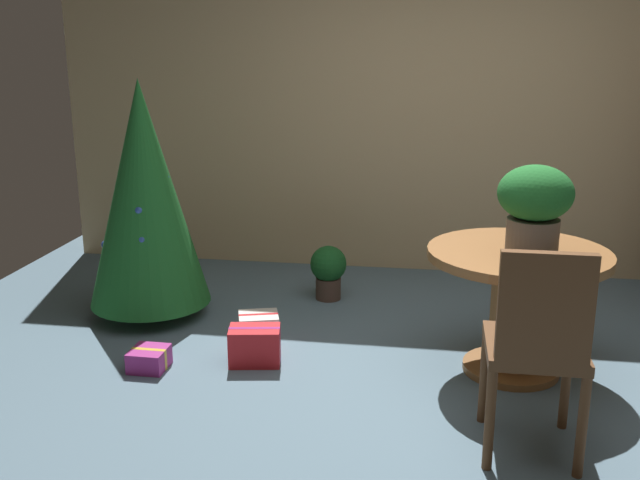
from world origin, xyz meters
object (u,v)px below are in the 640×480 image
holiday_tree (144,194)px  gift_box_purple (149,359)px  flower_vase (534,204)px  gift_box_red (254,346)px  potted_plant (328,269)px  gift_box_cream (258,325)px  round_dining_table (516,292)px  wooden_chair_near (537,342)px

holiday_tree → gift_box_purple: (0.30, -0.80, -0.78)m
flower_vase → gift_box_red: flower_vase is taller
gift_box_red → potted_plant: potted_plant is taller
gift_box_cream → potted_plant: bearing=66.2°
gift_box_cream → holiday_tree: bearing=163.4°
flower_vase → gift_box_cream: 1.85m
round_dining_table → potted_plant: size_ratio=2.51×
wooden_chair_near → round_dining_table: bearing=90.0°
holiday_tree → wooden_chair_near: bearing=-31.0°
flower_vase → potted_plant: (-1.24, 1.09, -0.76)m
wooden_chair_near → gift_box_purple: bearing=163.6°
gift_box_cream → gift_box_red: size_ratio=0.92×
potted_plant → gift_box_cream: bearing=-113.8°
gift_box_purple → potted_plant: (0.83, 1.31, 0.16)m
flower_vase → potted_plant: 1.82m
round_dining_table → potted_plant: bearing=139.5°
round_dining_table → holiday_tree: size_ratio=0.62×
gift_box_red → wooden_chair_near: bearing=-27.8°
holiday_tree → potted_plant: bearing=24.4°
flower_vase → gift_box_purple: (-2.07, -0.22, -0.92)m
holiday_tree → gift_box_purple: bearing=-69.5°
wooden_chair_near → flower_vase: bearing=86.3°
holiday_tree → gift_box_cream: holiday_tree is taller
flower_vase → gift_box_red: bearing=-178.0°
holiday_tree → potted_plant: holiday_tree is taller
gift_box_purple → gift_box_red: bearing=16.4°
round_dining_table → flower_vase: size_ratio=2.06×
gift_box_cream → gift_box_purple: bearing=-131.7°
gift_box_red → gift_box_cream: bearing=100.6°
potted_plant → gift_box_purple: bearing=-122.4°
gift_box_purple → gift_box_cream: bearing=48.3°
round_dining_table → flower_vase: bearing=-53.6°
round_dining_table → wooden_chair_near: (-0.00, -0.89, 0.09)m
gift_box_red → holiday_tree: bearing=144.2°
wooden_chair_near → gift_box_purple: 2.16m
flower_vase → potted_plant: bearing=138.8°
gift_box_red → gift_box_purple: gift_box_red is taller
wooden_chair_near → potted_plant: 2.27m
round_dining_table → flower_vase: (0.05, -0.07, 0.51)m
potted_plant → flower_vase: bearing=-41.2°
potted_plant → round_dining_table: bearing=-40.5°
wooden_chair_near → gift_box_red: 1.69m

